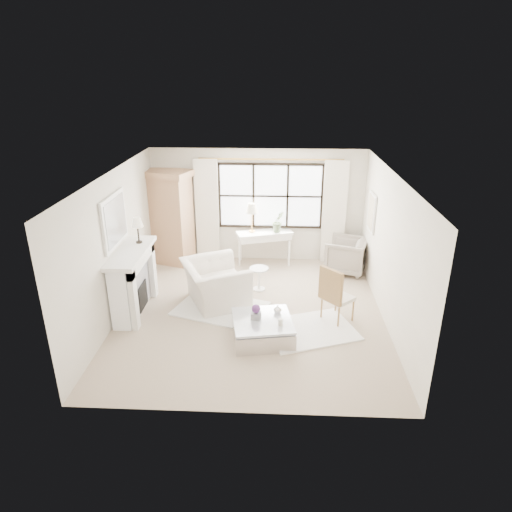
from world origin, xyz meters
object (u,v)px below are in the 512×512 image
(armoire, at_px, (169,217))
(club_armchair, at_px, (215,283))
(console_table, at_px, (264,248))
(coffee_table, at_px, (262,329))

(armoire, xyz_separation_m, club_armchair, (1.34, -2.05, -0.72))
(armoire, bearing_deg, console_table, 18.82)
(console_table, height_order, club_armchair, club_armchair)
(armoire, relative_size, club_armchair, 1.73)
(club_armchair, xyz_separation_m, coffee_table, (0.98, -1.29, -0.24))
(console_table, height_order, coffee_table, console_table)
(armoire, distance_m, console_table, 2.37)
(console_table, relative_size, club_armchair, 1.06)
(console_table, distance_m, coffee_table, 3.35)
(console_table, distance_m, club_armchair, 2.24)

